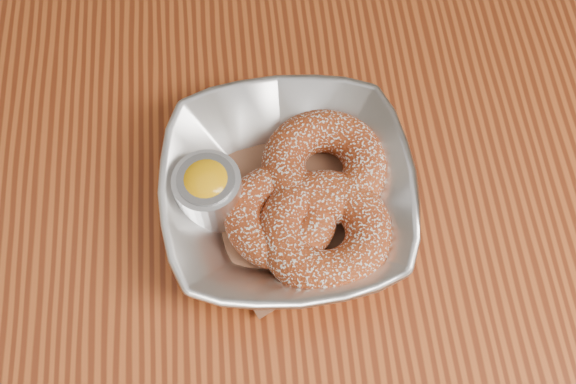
{
  "coord_description": "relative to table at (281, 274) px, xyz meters",
  "views": [
    {
      "loc": [
        -0.01,
        -0.21,
        1.27
      ],
      "look_at": [
        0.01,
        0.02,
        0.78
      ],
      "focal_mm": 42.0,
      "sensor_mm": 36.0,
      "label": 1
    }
  ],
  "objects": [
    {
      "name": "table",
      "position": [
        0.0,
        0.0,
        0.0
      ],
      "size": [
        1.2,
        0.8,
        0.75
      ],
      "color": "brown",
      "rests_on": "ground_plane"
    },
    {
      "name": "parchment",
      "position": [
        0.01,
        0.02,
        0.11
      ],
      "size": [
        0.19,
        0.19,
        0.0
      ],
      "primitive_type": "cube",
      "rotation": [
        0.0,
        0.0,
        0.47
      ],
      "color": "brown",
      "rests_on": "table"
    },
    {
      "name": "ramekin",
      "position": [
        -0.05,
        0.03,
        0.13
      ],
      "size": [
        0.05,
        0.05,
        0.06
      ],
      "color": "silver",
      "rests_on": "table"
    },
    {
      "name": "donut_front",
      "position": [
        0.0,
        0.01,
        0.12
      ],
      "size": [
        0.1,
        0.1,
        0.03
      ],
      "primitive_type": "torus",
      "rotation": [
        0.0,
        0.0,
        0.04
      ],
      "color": "maroon",
      "rests_on": "parchment"
    },
    {
      "name": "donut_extra",
      "position": [
        0.04,
        -0.01,
        0.13
      ],
      "size": [
        0.14,
        0.14,
        0.04
      ],
      "primitive_type": "torus",
      "rotation": [
        0.0,
        0.0,
        -0.41
      ],
      "color": "maroon",
      "rests_on": "parchment"
    },
    {
      "name": "donut_back",
      "position": [
        0.04,
        0.05,
        0.13
      ],
      "size": [
        0.12,
        0.12,
        0.04
      ],
      "primitive_type": "torus",
      "rotation": [
        0.0,
        0.0,
        -0.16
      ],
      "color": "maroon",
      "rests_on": "parchment"
    },
    {
      "name": "serving_bowl",
      "position": [
        0.01,
        0.02,
        0.12
      ],
      "size": [
        0.21,
        0.21,
        0.05
      ],
      "primitive_type": "imported",
      "color": "silver",
      "rests_on": "table"
    }
  ]
}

